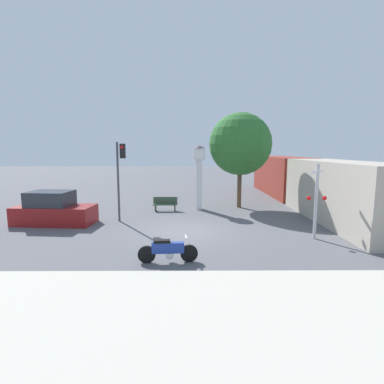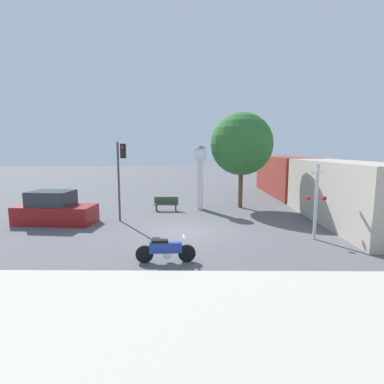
{
  "view_description": "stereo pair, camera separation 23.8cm",
  "coord_description": "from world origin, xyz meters",
  "px_view_note": "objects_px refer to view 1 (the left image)",
  "views": [
    {
      "loc": [
        0.23,
        -14.43,
        4.0
      ],
      "look_at": [
        0.33,
        1.26,
        1.8
      ],
      "focal_mm": 28.0,
      "sensor_mm": 36.0,
      "label": 1
    },
    {
      "loc": [
        0.46,
        -14.43,
        4.0
      ],
      "look_at": [
        0.33,
        1.26,
        1.8
      ],
      "focal_mm": 28.0,
      "sensor_mm": 36.0,
      "label": 2
    }
  ],
  "objects_px": {
    "clock_tower": "(199,167)",
    "bench": "(165,204)",
    "traffic_light": "(120,167)",
    "railroad_crossing_signal": "(316,198)",
    "motorcycle": "(168,250)",
    "freight_train": "(304,182)",
    "street_tree": "(240,144)",
    "parked_car": "(54,210)"
  },
  "relations": [
    {
      "from": "clock_tower",
      "to": "bench",
      "type": "relative_size",
      "value": 2.7
    },
    {
      "from": "clock_tower",
      "to": "traffic_light",
      "type": "xyz_separation_m",
      "value": [
        -4.48,
        -3.47,
        0.2
      ]
    },
    {
      "from": "traffic_light",
      "to": "railroad_crossing_signal",
      "type": "height_order",
      "value": "traffic_light"
    },
    {
      "from": "motorcycle",
      "to": "freight_train",
      "type": "height_order",
      "value": "freight_train"
    },
    {
      "from": "street_tree",
      "to": "bench",
      "type": "height_order",
      "value": "street_tree"
    },
    {
      "from": "parked_car",
      "to": "bench",
      "type": "bearing_deg",
      "value": 35.74
    },
    {
      "from": "traffic_light",
      "to": "street_tree",
      "type": "height_order",
      "value": "street_tree"
    },
    {
      "from": "railroad_crossing_signal",
      "to": "parked_car",
      "type": "relative_size",
      "value": 0.79
    },
    {
      "from": "motorcycle",
      "to": "bench",
      "type": "relative_size",
      "value": 1.34
    },
    {
      "from": "clock_tower",
      "to": "street_tree",
      "type": "xyz_separation_m",
      "value": [
        2.85,
        0.65,
        1.56
      ]
    },
    {
      "from": "freight_train",
      "to": "street_tree",
      "type": "relative_size",
      "value": 3.26
    },
    {
      "from": "motorcycle",
      "to": "clock_tower",
      "type": "relative_size",
      "value": 0.5
    },
    {
      "from": "railroad_crossing_signal",
      "to": "motorcycle",
      "type": "bearing_deg",
      "value": -156.06
    },
    {
      "from": "motorcycle",
      "to": "traffic_light",
      "type": "xyz_separation_m",
      "value": [
        -3.07,
        6.34,
        2.6
      ]
    },
    {
      "from": "motorcycle",
      "to": "traffic_light",
      "type": "bearing_deg",
      "value": 111.76
    },
    {
      "from": "motorcycle",
      "to": "clock_tower",
      "type": "height_order",
      "value": "clock_tower"
    },
    {
      "from": "parked_car",
      "to": "street_tree",
      "type": "bearing_deg",
      "value": 28.07
    },
    {
      "from": "street_tree",
      "to": "railroad_crossing_signal",
      "type": "bearing_deg",
      "value": -73.81
    },
    {
      "from": "motorcycle",
      "to": "street_tree",
      "type": "distance_m",
      "value": 11.96
    },
    {
      "from": "traffic_light",
      "to": "clock_tower",
      "type": "bearing_deg",
      "value": 37.75
    },
    {
      "from": "motorcycle",
      "to": "parked_car",
      "type": "bearing_deg",
      "value": 135.03
    },
    {
      "from": "freight_train",
      "to": "traffic_light",
      "type": "height_order",
      "value": "traffic_light"
    },
    {
      "from": "clock_tower",
      "to": "parked_car",
      "type": "height_order",
      "value": "clock_tower"
    },
    {
      "from": "freight_train",
      "to": "street_tree",
      "type": "height_order",
      "value": "street_tree"
    },
    {
      "from": "motorcycle",
      "to": "parked_car",
      "type": "distance_m",
      "value": 8.78
    },
    {
      "from": "clock_tower",
      "to": "parked_car",
      "type": "distance_m",
      "value": 9.26
    },
    {
      "from": "street_tree",
      "to": "parked_car",
      "type": "distance_m",
      "value": 12.42
    },
    {
      "from": "bench",
      "to": "parked_car",
      "type": "distance_m",
      "value": 6.77
    },
    {
      "from": "bench",
      "to": "freight_train",
      "type": "bearing_deg",
      "value": 12.97
    },
    {
      "from": "railroad_crossing_signal",
      "to": "bench",
      "type": "xyz_separation_m",
      "value": [
        -7.3,
        6.37,
        -1.39
      ]
    },
    {
      "from": "street_tree",
      "to": "bench",
      "type": "relative_size",
      "value": 4.1
    },
    {
      "from": "bench",
      "to": "parked_car",
      "type": "height_order",
      "value": "parked_car"
    },
    {
      "from": "freight_train",
      "to": "bench",
      "type": "bearing_deg",
      "value": -167.03
    },
    {
      "from": "motorcycle",
      "to": "freight_train",
      "type": "bearing_deg",
      "value": 47.28
    },
    {
      "from": "parked_car",
      "to": "traffic_light",
      "type": "bearing_deg",
      "value": 14.12
    },
    {
      "from": "parked_car",
      "to": "motorcycle",
      "type": "bearing_deg",
      "value": -36.17
    },
    {
      "from": "clock_tower",
      "to": "railroad_crossing_signal",
      "type": "relative_size",
      "value": 1.26
    },
    {
      "from": "motorcycle",
      "to": "traffic_light",
      "type": "distance_m",
      "value": 7.51
    },
    {
      "from": "traffic_light",
      "to": "parked_car",
      "type": "bearing_deg",
      "value": -170.55
    },
    {
      "from": "motorcycle",
      "to": "street_tree",
      "type": "relative_size",
      "value": 0.33
    },
    {
      "from": "clock_tower",
      "to": "traffic_light",
      "type": "height_order",
      "value": "traffic_light"
    },
    {
      "from": "freight_train",
      "to": "bench",
      "type": "distance_m",
      "value": 10.4
    }
  ]
}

